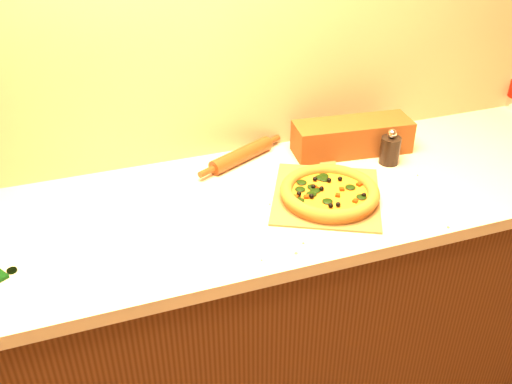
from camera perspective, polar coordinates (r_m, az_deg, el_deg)
name	(u,v)px	position (r m, az deg, el deg)	size (l,w,h in m)	color
cabinet	(230,320)	(2.00, -2.64, -12.66)	(2.80, 0.65, 0.86)	#4B2510
countertop	(226,211)	(1.71, -3.01, -1.89)	(2.84, 0.68, 0.04)	beige
pizza_peel	(326,193)	(1.76, 7.04, -0.12)	(0.44, 0.51, 0.01)	brown
pizza	(330,193)	(1.72, 7.37, -0.06)	(0.30, 0.30, 0.04)	#BB6E2E
bottle_cap	(12,271)	(1.58, -23.23, -7.23)	(0.03, 0.03, 0.01)	black
pepper_grinder	(390,149)	(1.95, 13.26, 4.18)	(0.07, 0.07, 0.12)	black
rolling_pin	(241,155)	(1.91, -1.49, 3.70)	(0.34, 0.18, 0.05)	#52200E
bread_bag	(352,137)	(2.00, 9.59, 5.47)	(0.40, 0.13, 0.11)	brown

